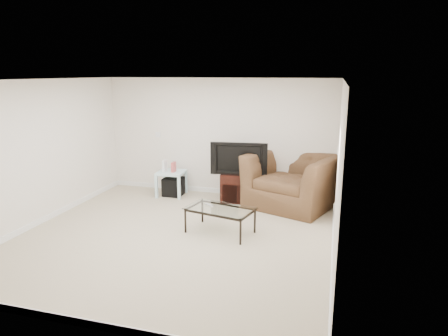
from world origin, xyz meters
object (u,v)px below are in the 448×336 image
(television, at_px, (239,158))
(side_table, at_px, (172,183))
(tv_stand, at_px, (239,187))
(coffee_table, at_px, (220,220))
(recliner, at_px, (292,172))
(subwoofer, at_px, (173,187))

(television, distance_m, side_table, 1.65)
(tv_stand, distance_m, coffee_table, 1.72)
(side_table, height_order, coffee_table, side_table)
(tv_stand, relative_size, recliner, 0.45)
(television, height_order, side_table, television)
(tv_stand, relative_size, coffee_table, 0.66)
(subwoofer, height_order, coffee_table, coffee_table)
(side_table, bearing_deg, subwoofer, 37.70)
(television, xyz_separation_m, coffee_table, (0.08, -1.68, -0.72))
(television, distance_m, recliner, 1.08)
(tv_stand, relative_size, subwoofer, 1.84)
(subwoofer, distance_m, recliner, 2.59)
(tv_stand, height_order, television, television)
(recliner, bearing_deg, subwoofer, -160.41)
(coffee_table, bearing_deg, recliner, 60.37)
(tv_stand, xyz_separation_m, recliner, (1.06, 0.00, 0.40))
(side_table, distance_m, recliner, 2.60)
(tv_stand, xyz_separation_m, coffee_table, (0.08, -1.71, -0.09))
(recliner, distance_m, coffee_table, 2.03)
(side_table, relative_size, recliner, 0.35)
(side_table, distance_m, coffee_table, 2.34)
(subwoofer, bearing_deg, recliner, -0.56)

